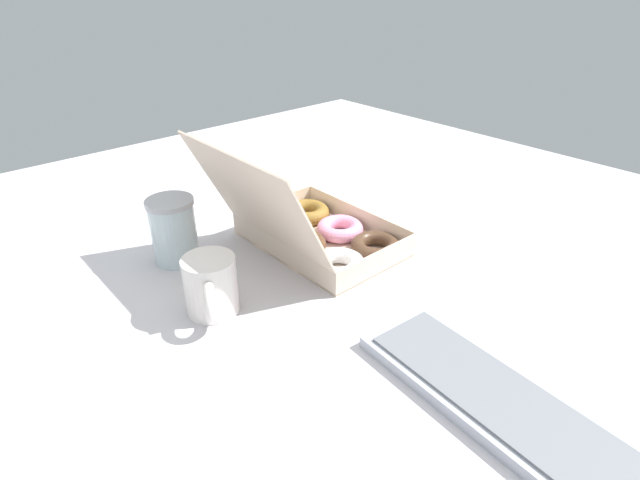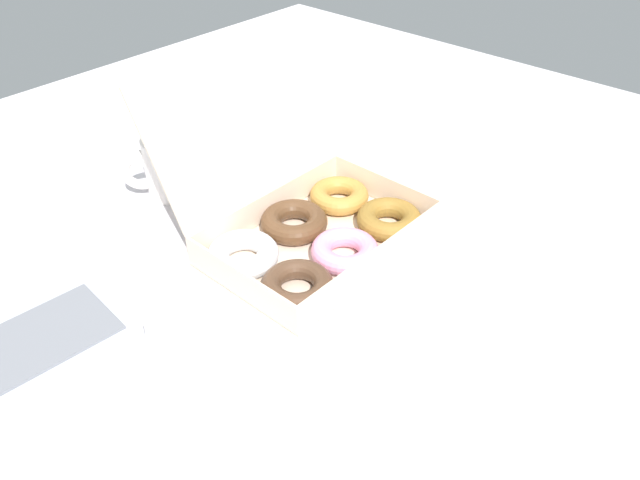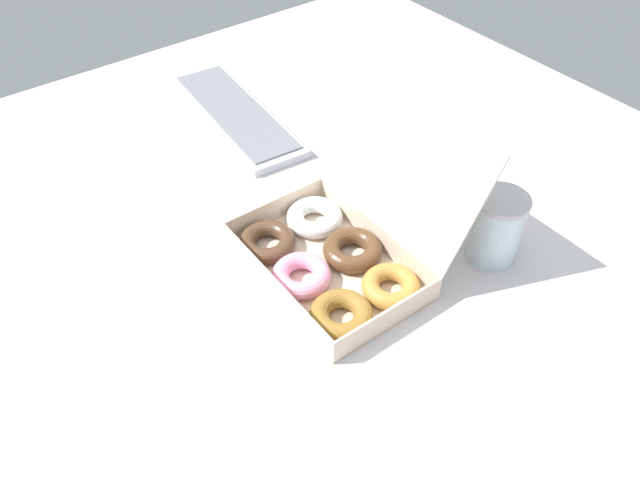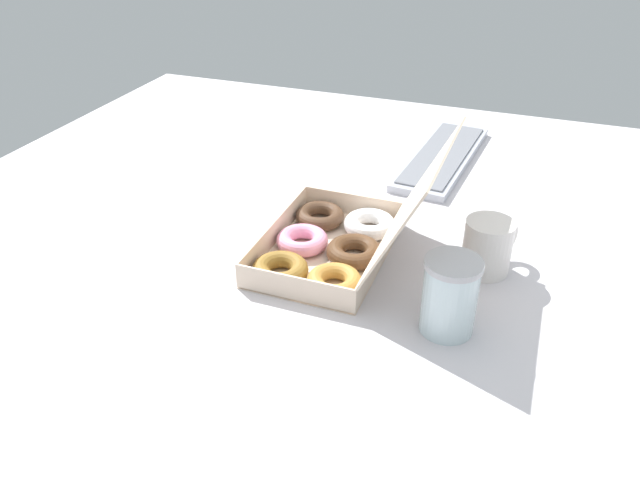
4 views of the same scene
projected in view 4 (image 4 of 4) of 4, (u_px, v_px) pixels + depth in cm
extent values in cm
cube|color=silver|center=(319.00, 254.00, 120.13)|extent=(180.00, 180.00, 2.00)
cube|color=beige|center=(327.00, 253.00, 118.26)|extent=(32.36, 22.00, 0.40)
cube|color=beige|center=(353.00, 204.00, 129.61)|extent=(0.60, 21.71, 4.71)
cube|color=beige|center=(294.00, 288.00, 104.26)|extent=(0.60, 21.71, 4.71)
cube|color=beige|center=(275.00, 232.00, 120.14)|extent=(31.36, 0.69, 4.71)
cube|color=beige|center=(382.00, 253.00, 113.72)|extent=(31.36, 0.69, 4.71)
cube|color=beige|center=(414.00, 199.00, 105.91)|extent=(32.25, 10.42, 19.57)
torus|color=#523725|center=(320.00, 216.00, 127.25)|extent=(10.30, 10.30, 2.81)
torus|color=pink|center=(302.00, 240.00, 119.12)|extent=(13.94, 13.94, 2.98)
torus|color=olive|center=(280.00, 270.00, 110.54)|extent=(13.28, 13.28, 3.14)
torus|color=white|center=(370.00, 224.00, 124.31)|extent=(10.73, 10.73, 3.15)
torus|color=brown|center=(354.00, 252.00, 115.64)|extent=(10.62, 10.62, 3.13)
torus|color=#B88438|center=(334.00, 281.00, 107.48)|extent=(13.23, 13.23, 2.97)
cube|color=#B4B8C4|center=(442.00, 158.00, 154.33)|extent=(44.93, 16.94, 1.80)
cube|color=slate|center=(442.00, 154.00, 153.75)|extent=(41.24, 14.54, 0.40)
cylinder|color=white|center=(487.00, 247.00, 111.20)|extent=(8.69, 8.69, 10.03)
torus|color=white|center=(504.00, 238.00, 113.63)|extent=(6.92, 5.13, 7.18)
cylinder|color=black|center=(490.00, 231.00, 109.52)|extent=(7.65, 7.65, 0.60)
cylinder|color=silver|center=(449.00, 299.00, 96.51)|extent=(8.54, 8.54, 11.87)
cylinder|color=#B2B2B7|center=(454.00, 264.00, 93.15)|extent=(8.97, 8.97, 1.00)
cube|color=white|center=(251.00, 198.00, 137.71)|extent=(13.81, 12.56, 0.15)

